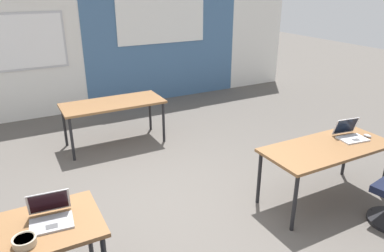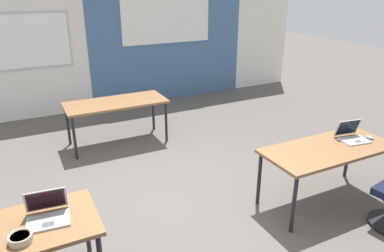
{
  "view_description": "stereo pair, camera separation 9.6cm",
  "coord_description": "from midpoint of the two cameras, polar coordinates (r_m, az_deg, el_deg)",
  "views": [
    {
      "loc": [
        -1.47,
        -3.24,
        2.52
      ],
      "look_at": [
        0.36,
        0.18,
        0.96
      ],
      "focal_mm": 33.84,
      "sensor_mm": 36.0,
      "label": 1
    },
    {
      "loc": [
        -1.38,
        -3.29,
        2.52
      ],
      "look_at": [
        0.36,
        0.18,
        0.96
      ],
      "focal_mm": 33.84,
      "sensor_mm": 36.0,
      "label": 2
    }
  ],
  "objects": [
    {
      "name": "back_wall_assembly",
      "position": [
        7.68,
        -17.15,
        12.67
      ],
      "size": [
        10.0,
        0.27,
        2.8
      ],
      "color": "silver",
      "rests_on": "ground"
    },
    {
      "name": "ground_plane",
      "position": [
        4.36,
        -3.77,
        -13.43
      ],
      "size": [
        24.0,
        24.0,
        0.0
      ],
      "color": "#56514C"
    },
    {
      "name": "snack_bowl",
      "position": [
        3.05,
        -25.78,
        -15.97
      ],
      "size": [
        0.18,
        0.18,
        0.06
      ],
      "color": "tan",
      "rests_on": "desk_near_left"
    },
    {
      "name": "desk_far_center",
      "position": [
        5.95,
        -12.78,
        3.12
      ],
      "size": [
        1.6,
        0.7,
        0.72
      ],
      "color": "brown",
      "rests_on": "ground"
    },
    {
      "name": "mouse_near_right_end",
      "position": [
        4.96,
        25.42,
        -1.39
      ],
      "size": [
        0.07,
        0.11,
        0.03
      ],
      "color": "#B2B2B7",
      "rests_on": "desk_near_right"
    },
    {
      "name": "laptop_near_right_end",
      "position": [
        4.83,
        23.15,
        -1.21
      ],
      "size": [
        0.37,
        0.34,
        0.23
      ],
      "rotation": [
        0.0,
        0.0,
        -0.15
      ],
      "color": "silver",
      "rests_on": "desk_near_right"
    },
    {
      "name": "desk_near_right",
      "position": [
        4.54,
        19.96,
        -3.68
      ],
      "size": [
        1.6,
        0.7,
        0.72
      ],
      "color": "brown",
      "rests_on": "ground"
    },
    {
      "name": "laptop_near_left_inner",
      "position": [
        3.21,
        -22.22,
        -12.98
      ],
      "size": [
        0.36,
        0.33,
        0.23
      ],
      "rotation": [
        0.0,
        0.0,
        -0.1
      ],
      "color": "#9E9EA3",
      "rests_on": "desk_near_left"
    }
  ]
}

